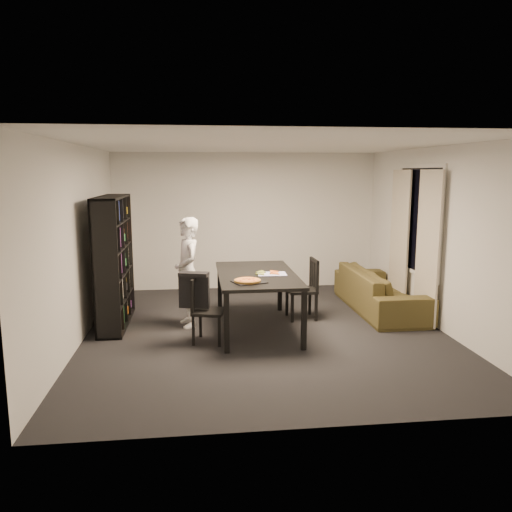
{
  "coord_description": "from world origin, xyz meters",
  "views": [
    {
      "loc": [
        -0.94,
        -6.76,
        2.25
      ],
      "look_at": [
        -0.11,
        0.23,
        1.05
      ],
      "focal_mm": 35.0,
      "sensor_mm": 36.0,
      "label": 1
    }
  ],
  "objects": [
    {
      "name": "window_frame",
      "position": [
        2.48,
        0.6,
        1.5
      ],
      "size": [
        0.03,
        1.52,
        1.72
      ],
      "primitive_type": "cube",
      "color": "white",
      "rests_on": "room"
    },
    {
      "name": "chair_right",
      "position": [
        0.73,
        0.57,
        0.53
      ],
      "size": [
        0.45,
        0.45,
        0.93
      ],
      "rotation": [
        0.0,
        0.0,
        -1.53
      ],
      "color": "black",
      "rests_on": "room"
    },
    {
      "name": "pizza_slices",
      "position": [
        0.04,
        0.09,
        0.83
      ],
      "size": [
        0.39,
        0.33,
        0.01
      ],
      "primitive_type": null,
      "rotation": [
        0.0,
        0.0,
        -0.07
      ],
      "color": "gold",
      "rests_on": "dining_table"
    },
    {
      "name": "sofa",
      "position": [
        2.01,
        0.87,
        0.33
      ],
      "size": [
        0.89,
        2.28,
        0.67
      ],
      "primitive_type": "imported",
      "rotation": [
        0.0,
        0.0,
        1.57
      ],
      "color": "#42381A",
      "rests_on": "room"
    },
    {
      "name": "baking_tray",
      "position": [
        -0.28,
        -0.44,
        0.82
      ],
      "size": [
        0.48,
        0.44,
        0.01
      ],
      "primitive_type": "cube",
      "rotation": [
        0.0,
        0.0,
        0.34
      ],
      "color": "black",
      "rests_on": "dining_table"
    },
    {
      "name": "bookshelf",
      "position": [
        -2.16,
        0.6,
        0.95
      ],
      "size": [
        0.35,
        1.5,
        1.9
      ],
      "primitive_type": "cube",
      "color": "black",
      "rests_on": "room"
    },
    {
      "name": "dining_table",
      "position": [
        -0.11,
        0.13,
        0.74
      ],
      "size": [
        1.09,
        1.96,
        0.82
      ],
      "color": "black",
      "rests_on": "room"
    },
    {
      "name": "room",
      "position": [
        0.0,
        0.0,
        1.3
      ],
      "size": [
        5.01,
        5.51,
        2.61
      ],
      "color": "black",
      "rests_on": "ground"
    },
    {
      "name": "kitchen_towel",
      "position": [
        0.1,
        0.05,
        0.82
      ],
      "size": [
        0.41,
        0.32,
        0.01
      ],
      "primitive_type": "cube",
      "rotation": [
        0.0,
        0.0,
        -0.04
      ],
      "color": "silver",
      "rests_on": "dining_table"
    },
    {
      "name": "window_pane",
      "position": [
        2.48,
        0.6,
        1.5
      ],
      "size": [
        0.02,
        1.4,
        1.6
      ],
      "primitive_type": "cube",
      "color": "black",
      "rests_on": "room"
    },
    {
      "name": "pepperoni_pizza",
      "position": [
        -0.3,
        -0.44,
        0.84
      ],
      "size": [
        0.35,
        0.35,
        0.03
      ],
      "rotation": [
        0.0,
        0.0,
        0.01
      ],
      "color": "olive",
      "rests_on": "dining_table"
    },
    {
      "name": "chair_left",
      "position": [
        -0.88,
        -0.33,
        0.5
      ],
      "size": [
        0.5,
        0.5,
        0.87
      ],
      "rotation": [
        0.0,
        0.0,
        1.29
      ],
      "color": "black",
      "rests_on": "room"
    },
    {
      "name": "draped_jacket",
      "position": [
        -1.0,
        -0.3,
        0.72
      ],
      "size": [
        0.42,
        0.27,
        0.48
      ],
      "rotation": [
        0.0,
        0.0,
        1.29
      ],
      "color": "black",
      "rests_on": "chair_left"
    },
    {
      "name": "person",
      "position": [
        -1.09,
        0.4,
        0.8
      ],
      "size": [
        0.52,
        0.66,
        1.6
      ],
      "primitive_type": "imported",
      "rotation": [
        0.0,
        0.0,
        -1.31
      ],
      "color": "white",
      "rests_on": "room"
    },
    {
      "name": "curtain_left",
      "position": [
        2.4,
        0.08,
        1.15
      ],
      "size": [
        0.03,
        0.7,
        2.25
      ],
      "primitive_type": "cube",
      "color": "beige",
      "rests_on": "room"
    },
    {
      "name": "curtain_right",
      "position": [
        2.4,
        1.12,
        1.15
      ],
      "size": [
        0.03,
        0.7,
        2.25
      ],
      "primitive_type": "cube",
      "color": "beige",
      "rests_on": "room"
    }
  ]
}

